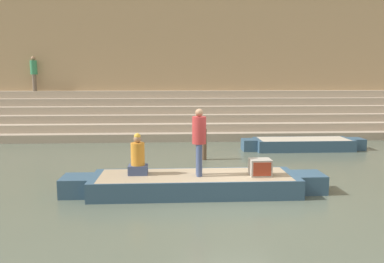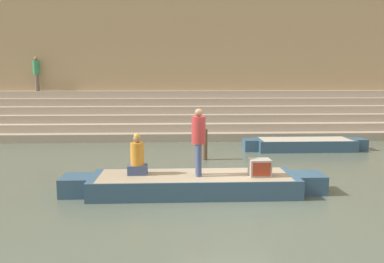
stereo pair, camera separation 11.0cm
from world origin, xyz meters
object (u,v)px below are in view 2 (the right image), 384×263
at_px(rowboat_main, 194,183).
at_px(mooring_post, 205,144).
at_px(person_standing, 199,137).
at_px(tv_set, 260,167).
at_px(person_on_steps, 37,71).
at_px(person_rowing, 137,158).
at_px(moored_boat_shore, 304,144).

bearing_deg(rowboat_main, mooring_post, 79.51).
relative_size(person_standing, mooring_post, 1.51).
xyz_separation_m(tv_set, person_on_steps, (-9.07, 10.73, 2.48)).
bearing_deg(person_rowing, rowboat_main, -7.48).
bearing_deg(person_standing, person_rowing, -172.54).
height_order(person_standing, moored_boat_shore, person_standing).
height_order(rowboat_main, tv_set, tv_set).
bearing_deg(person_standing, rowboat_main, 167.10).
height_order(rowboat_main, person_on_steps, person_on_steps).
bearing_deg(moored_boat_shore, person_on_steps, 150.86).
relative_size(person_rowing, tv_set, 2.02).
distance_m(tv_set, mooring_post, 4.04).
xyz_separation_m(rowboat_main, person_on_steps, (-7.48, 10.59, 2.90)).
bearing_deg(person_rowing, mooring_post, 59.98).
height_order(person_rowing, mooring_post, person_rowing).
bearing_deg(moored_boat_shore, mooring_post, -164.22).
distance_m(rowboat_main, tv_set, 1.65).
bearing_deg(mooring_post, rowboat_main, -98.41).
xyz_separation_m(moored_boat_shore, mooring_post, (-4.04, -1.59, 0.30)).
xyz_separation_m(rowboat_main, tv_set, (1.59, -0.14, 0.42)).
xyz_separation_m(rowboat_main, person_rowing, (-1.39, 0.14, 0.62)).
relative_size(person_standing, moored_boat_shore, 0.34).
relative_size(moored_boat_shore, mooring_post, 4.47).
xyz_separation_m(moored_boat_shore, person_on_steps, (-12.08, 5.24, 2.91)).
height_order(rowboat_main, moored_boat_shore, rowboat_main).
relative_size(moored_boat_shore, person_on_steps, 2.78).
bearing_deg(rowboat_main, moored_boat_shore, 47.24).
height_order(mooring_post, person_on_steps, person_on_steps).
relative_size(mooring_post, person_on_steps, 0.62).
xyz_separation_m(person_standing, moored_boat_shore, (4.50, 5.41, -1.16)).
bearing_deg(person_on_steps, rowboat_main, -67.50).
xyz_separation_m(person_rowing, mooring_post, (1.94, 3.62, -0.33)).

